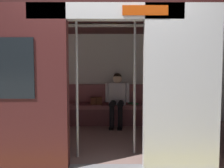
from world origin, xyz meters
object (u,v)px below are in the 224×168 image
object	(u,v)px
person_seated	(117,95)
grab_pole_far	(135,86)
book	(133,103)
grab_pole_door	(77,86)
bench_seat	(108,109)
handbag	(96,101)
train_car	(104,58)

from	to	relation	value
person_seated	grab_pole_far	world-z (taller)	grab_pole_far
book	grab_pole_door	size ratio (longest dim) A/B	0.10
bench_seat	handbag	distance (m)	0.33
bench_seat	handbag	bearing A→B (deg)	-5.49
grab_pole_far	person_seated	bearing A→B (deg)	-82.85
grab_pole_far	train_car	bearing A→B (deg)	-55.81
train_car	bench_seat	size ratio (longest dim) A/B	1.91
person_seated	book	bearing A→B (deg)	-161.12
train_car	grab_pole_door	world-z (taller)	train_car
person_seated	grab_pole_far	xyz separation A→B (m)	(-0.22, 1.74, 0.36)
train_car	handbag	bearing A→B (deg)	-79.30
grab_pole_door	grab_pole_far	size ratio (longest dim) A/B	1.00
train_car	grab_pole_door	xyz separation A→B (m)	(0.36, 0.87, -0.44)
train_car	bench_seat	world-z (taller)	train_car
book	handbag	bearing A→B (deg)	-22.41
person_seated	grab_pole_door	bearing A→B (deg)	71.39
bench_seat	grab_pole_far	xyz separation A→B (m)	(-0.43, 1.79, 0.69)
person_seated	handbag	bearing A→B (deg)	-9.21
book	person_seated	bearing A→B (deg)	-7.09
train_car	handbag	world-z (taller)	train_car
train_car	grab_pole_far	bearing A→B (deg)	124.19
train_car	grab_pole_door	size ratio (longest dim) A/B	3.05
bench_seat	handbag	world-z (taller)	handbag
train_car	grab_pole_door	bearing A→B (deg)	67.22
train_car	grab_pole_far	size ratio (longest dim) A/B	3.05
train_car	book	distance (m)	1.67
book	grab_pole_far	size ratio (longest dim) A/B	0.10
handbag	grab_pole_door	bearing A→B (deg)	85.44
bench_seat	handbag	size ratio (longest dim) A/B	12.86
handbag	grab_pole_far	size ratio (longest dim) A/B	0.12
grab_pole_door	train_car	bearing A→B (deg)	-112.78
handbag	train_car	bearing A→B (deg)	100.70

